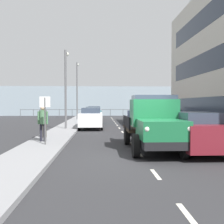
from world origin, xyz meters
TOP-DOWN VIEW (x-y plane):
  - ground_plane at (0.00, -10.74)m, footprint 80.00×80.00m
  - sidewalk_left at (-4.33, -10.74)m, footprint 2.05×41.63m
  - sidewalk_right at (4.33, -10.74)m, footprint 2.05×41.63m
  - road_centreline_markings at (0.00, -10.28)m, footprint 0.12×37.38m
  - sea_horizon at (0.00, -34.55)m, footprint 80.00×0.80m
  - seawall_railing at (-0.00, -30.95)m, footprint 28.08×0.08m
  - truck_vintage_green at (-0.70, -1.33)m, footprint 2.17×5.64m
  - car_maroon_kerbside_near at (-2.35, -0.87)m, footprint 1.92×4.17m
  - car_silver_kerbside_1 at (-2.35, -6.14)m, footprint 1.87×3.93m
  - car_red_kerbside_2 at (-2.35, -11.90)m, footprint 1.92×4.21m
  - car_navy_kerbside_3 at (-2.35, -16.96)m, footprint 1.87×4.43m
  - car_white_oppositeside_0 at (2.35, -11.60)m, footprint 1.91×4.69m
  - car_teal_oppositeside_1 at (2.35, -17.66)m, footprint 1.87×4.34m
  - car_grey_oppositeside_2 at (2.35, -23.71)m, footprint 1.91×4.50m
  - pedestrian_by_lamp at (4.52, -3.46)m, footprint 0.53×0.34m
  - pedestrian_couple_a at (4.82, -5.01)m, footprint 0.53×0.34m
  - lamp_post_promenade at (4.26, -10.41)m, footprint 0.32×1.14m
  - lamp_post_far at (4.42, -22.12)m, footprint 0.32×1.14m
  - street_sign at (4.19, -2.44)m, footprint 0.50×0.07m

SIDE VIEW (x-z plane):
  - ground_plane at x=0.00m, z-range 0.00..0.00m
  - road_centreline_markings at x=0.00m, z-range 0.00..0.01m
  - sidewalk_left at x=-4.33m, z-range 0.00..0.15m
  - sidewalk_right at x=4.33m, z-range 0.00..0.15m
  - car_silver_kerbside_1 at x=-2.35m, z-range 0.03..1.75m
  - car_maroon_kerbside_near at x=-2.35m, z-range 0.04..1.76m
  - car_red_kerbside_2 at x=-2.35m, z-range 0.04..1.76m
  - car_teal_oppositeside_1 at x=2.35m, z-range 0.04..1.76m
  - car_navy_kerbside_3 at x=-2.35m, z-range 0.04..1.76m
  - car_grey_oppositeside_2 at x=2.35m, z-range 0.04..1.76m
  - car_white_oppositeside_0 at x=2.35m, z-range 0.04..1.76m
  - seawall_railing at x=0.00m, z-range 0.32..1.52m
  - pedestrian_couple_a at x=4.82m, z-range 0.29..1.93m
  - truck_vintage_green at x=-0.70m, z-range -0.04..2.39m
  - pedestrian_by_lamp at x=4.52m, z-range 0.32..2.15m
  - street_sign at x=4.19m, z-range 0.56..2.81m
  - sea_horizon at x=0.00m, z-range 0.00..5.00m
  - lamp_post_promenade at x=4.26m, z-range 0.76..6.78m
  - lamp_post_far at x=4.42m, z-range 0.78..7.71m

